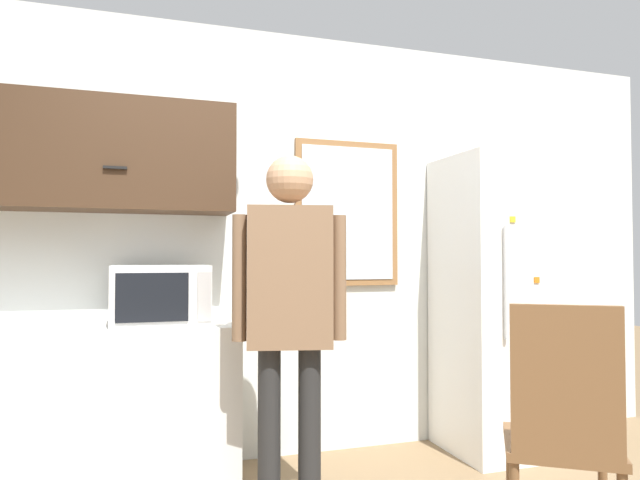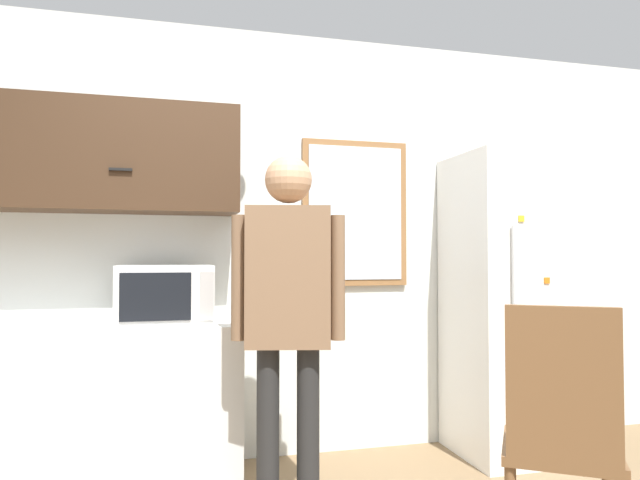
% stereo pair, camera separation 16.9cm
% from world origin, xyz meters
% --- Properties ---
extents(back_wall, '(6.00, 0.06, 2.70)m').
position_xyz_m(back_wall, '(0.00, 1.77, 1.35)').
color(back_wall, silver).
rests_on(back_wall, ground_plane).
extents(counter, '(1.97, 0.58, 0.89)m').
position_xyz_m(counter, '(-1.21, 1.45, 0.45)').
color(counter, silver).
rests_on(counter, ground_plane).
extents(upper_cabinets, '(1.97, 0.37, 0.61)m').
position_xyz_m(upper_cabinets, '(-1.21, 1.56, 1.82)').
color(upper_cabinets, '#3D2819').
extents(microwave, '(0.51, 0.42, 0.32)m').
position_xyz_m(microwave, '(-0.63, 1.43, 1.05)').
color(microwave, white).
rests_on(microwave, counter).
extents(person, '(0.54, 0.31, 1.75)m').
position_xyz_m(person, '(-0.05, 0.88, 1.07)').
color(person, black).
rests_on(person, ground_plane).
extents(refrigerator, '(0.69, 0.67, 1.91)m').
position_xyz_m(refrigerator, '(1.51, 1.41, 0.95)').
color(refrigerator, white).
rests_on(refrigerator, ground_plane).
extents(chair, '(0.63, 0.63, 1.06)m').
position_xyz_m(chair, '(0.93, 0.15, 0.57)').
color(chair, brown).
rests_on(chair, ground_plane).
extents(window, '(0.71, 0.05, 0.95)m').
position_xyz_m(window, '(0.57, 1.72, 1.55)').
color(window, olive).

